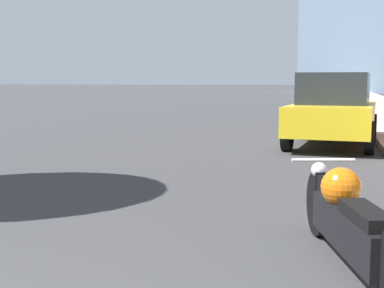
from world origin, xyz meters
TOP-DOWN VIEW (x-y plane):
  - sidewalk at (5.36, 40.00)m, footprint 3.31×240.00m
  - motorcycle at (2.83, 3.18)m, footprint 0.98×2.62m
  - parked_car_yellow at (2.66, 11.84)m, footprint 2.21×4.34m
  - parked_car_green at (2.47, 24.61)m, footprint 2.09×4.24m
  - parked_car_black at (2.48, 36.99)m, footprint 2.23×4.46m
  - parked_car_white at (2.30, 49.52)m, footprint 2.03×4.31m
  - parked_car_blue at (2.69, 60.10)m, footprint 2.04×4.38m

SIDE VIEW (x-z plane):
  - sidewalk at x=5.36m, z-range 0.00..0.15m
  - motorcycle at x=2.83m, z-range 0.00..0.81m
  - parked_car_white at x=2.30m, z-range 0.00..1.66m
  - parked_car_blue at x=2.69m, z-range -0.01..1.72m
  - parked_car_black at x=2.48m, z-range 0.01..1.70m
  - parked_car_yellow at x=2.66m, z-range 0.00..1.74m
  - parked_car_green at x=2.47m, z-range -0.01..1.77m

